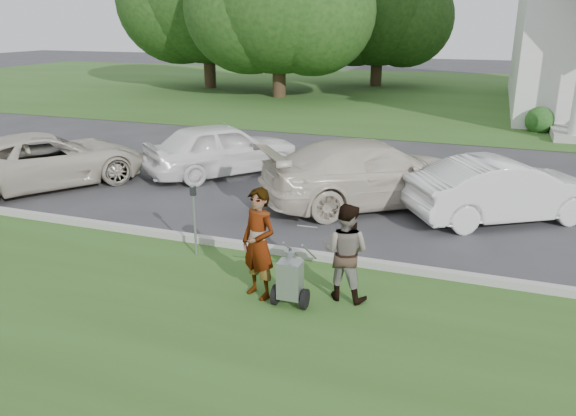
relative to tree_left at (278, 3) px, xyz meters
The scene contains 14 objects.
ground 23.95m from the tree_left, 69.98° to the right, with size 120.00×120.00×0.00m, color #333335.
grass_strip 26.73m from the tree_left, 72.22° to the right, with size 80.00×7.00×0.01m, color #2F511C.
church_lawn 10.74m from the tree_left, 32.03° to the left, with size 80.00×30.00×0.01m, color #2F511C.
curb 23.43m from the tree_left, 69.51° to the right, with size 80.00×0.18×0.15m, color #9E9E93.
tree_left is the anchor object (origin of this frame).
tree_back 8.95m from the tree_left, 63.43° to the left, with size 9.61×7.60×8.89m.
striping_cart 25.41m from the tree_left, 68.73° to the right, with size 0.56×1.10×1.02m.
person_left 25.00m from the tree_left, 69.87° to the right, with size 0.66×0.43×1.80m, color #999999.
person_right 25.13m from the tree_left, 66.72° to the right, with size 0.77×0.60×1.58m, color #999999.
parking_meter_near 23.39m from the tree_left, 73.05° to the right, with size 0.10×0.09×1.39m.
car_a 19.68m from the tree_left, 87.94° to the right, with size 2.37×5.13×1.43m, color beige.
car_b 17.65m from the tree_left, 74.54° to the right, with size 1.79×4.45×1.52m, color white.
car_c 20.45m from the tree_left, 62.78° to the right, with size 2.19×5.38×1.56m, color beige.
car_d 22.08m from the tree_left, 55.84° to the right, with size 1.48×4.24×1.40m, color silver.
Camera 1 is at (3.69, -8.66, 4.25)m, focal length 35.00 mm.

